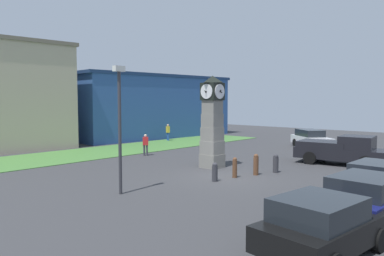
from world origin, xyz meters
TOP-DOWN VIEW (x-y plane):
  - ground_plane at (0.00, 0.00)m, footprint 70.25×70.25m
  - clock_tower at (1.83, 2.27)m, footprint 1.48×1.47m
  - bollard_near_tower at (-1.06, -0.26)m, footprint 0.28×0.28m
  - bollard_mid_row at (0.35, -0.46)m, footprint 0.24×0.24m
  - bollard_far_row at (1.67, -0.91)m, footprint 0.28×0.28m
  - bollard_end_row at (2.99, -1.36)m, footprint 0.30×0.30m
  - car_navy_sedan at (-6.09, -7.88)m, footprint 4.14×2.41m
  - car_near_tower at (-2.69, -7.96)m, footprint 4.22×2.21m
  - car_by_building at (0.61, -7.35)m, footprint 3.94×1.91m
  - car_far_lot at (14.77, 1.99)m, footprint 4.11×4.58m
  - pickup_truck at (8.13, -3.05)m, footprint 2.83×5.63m
  - pedestrian_near_bench at (10.34, 14.89)m, footprint 0.34×0.45m
  - pedestrian_crossing_lot at (2.31, 8.93)m, footprint 0.46×0.44m
  - street_lamp_near_road at (-5.76, 1.16)m, footprint 0.50×0.24m
  - storefront_low_left at (12.12, 19.04)m, footprint 18.75×7.70m
  - grass_verge_far at (-2.42, 12.88)m, footprint 42.15×6.06m

SIDE VIEW (x-z plane):
  - ground_plane at x=0.00m, z-range 0.00..0.00m
  - grass_verge_far at x=-2.42m, z-range 0.00..0.04m
  - bollard_near_tower at x=-1.06m, z-range 0.01..0.95m
  - bollard_end_row at x=2.99m, z-range 0.01..1.05m
  - bollard_mid_row at x=0.35m, z-range 0.01..1.07m
  - bollard_far_row at x=1.67m, z-range 0.01..1.16m
  - car_navy_sedan at x=-6.09m, z-range 0.01..1.55m
  - car_far_lot at x=14.77m, z-range 0.01..1.55m
  - car_by_building at x=0.61m, z-range 0.01..1.58m
  - car_near_tower at x=-2.69m, z-range 0.01..1.63m
  - pedestrian_crossing_lot at x=2.31m, z-range 0.11..1.67m
  - pickup_truck at x=8.13m, z-range 0.01..1.86m
  - pedestrian_near_bench at x=10.34m, z-range 0.12..1.79m
  - clock_tower at x=1.83m, z-range -0.04..5.44m
  - street_lamp_near_road at x=-5.76m, z-range 0.48..5.96m
  - storefront_low_left at x=12.12m, z-range 0.01..6.75m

